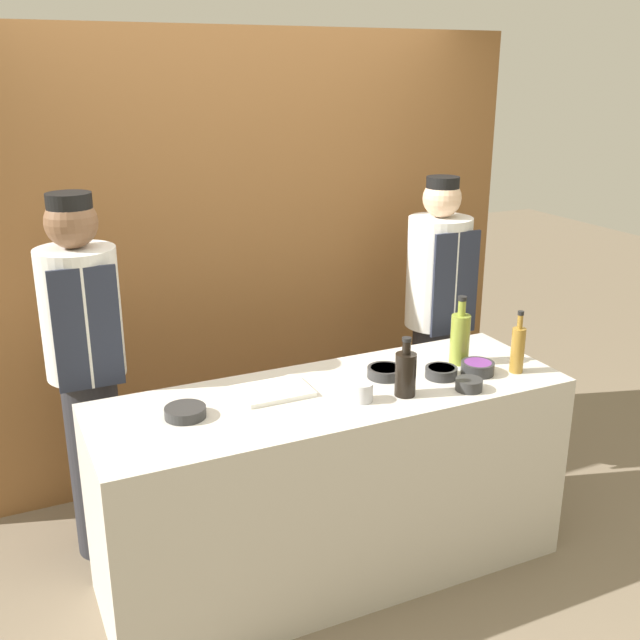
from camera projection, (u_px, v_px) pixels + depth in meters
The scene contains 15 objects.
ground_plane at pixel (332, 568), 3.46m from camera, with size 14.00×14.00×0.00m, color #756651.
cabinet_wall at pixel (239, 260), 4.10m from camera, with size 3.18×0.18×2.40m.
counter at pixel (333, 484), 3.32m from camera, with size 2.05×0.68×0.89m.
sauce_bowl_yellow at pixel (469, 384), 3.19m from camera, with size 0.12×0.12×0.05m.
sauce_bowl_orange at pixel (185, 412), 2.94m from camera, with size 0.16×0.16×0.04m.
sauce_bowl_purple at pixel (478, 367), 3.36m from camera, with size 0.15×0.15×0.05m.
sauce_bowl_brown at pixel (441, 372), 3.32m from camera, with size 0.14×0.14×0.05m.
sauce_bowl_white at pixel (385, 372), 3.32m from camera, with size 0.16×0.16×0.05m.
cutting_board at pixel (275, 391), 3.16m from camera, with size 0.30×0.22×0.02m.
bottle_oil at pixel (460, 337), 3.45m from camera, with size 0.09×0.09×0.32m.
bottle_vinegar at pixel (518, 348), 3.35m from camera, with size 0.06×0.06×0.29m.
bottle_soy at pixel (406, 373), 3.12m from camera, with size 0.09×0.09×0.26m.
cup_steel at pixel (362, 392), 3.08m from camera, with size 0.09×0.09×0.08m.
chef_left at pixel (87, 367), 3.32m from camera, with size 0.34×0.34×1.71m.
chef_right at pixel (436, 317), 4.07m from camera, with size 0.34×0.34×1.67m.
Camera 1 is at (-1.29, -2.62, 2.20)m, focal length 42.00 mm.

